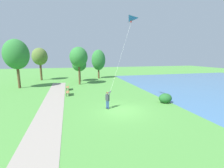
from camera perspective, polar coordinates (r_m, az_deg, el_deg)
name	(u,v)px	position (r m, az deg, el deg)	size (l,w,h in m)	color
ground_plane	(122,111)	(15.23, 3.60, -9.81)	(120.00, 120.00, 0.00)	#4C8E3D
walkway_path	(51,109)	(16.61, -21.69, -8.78)	(2.40, 32.00, 0.02)	gray
person_kite_flyer	(108,99)	(15.43, -1.62, -5.43)	(0.63, 0.50, 1.83)	#232328
flying_kite	(129,20)	(17.21, 6.25, 22.61)	(2.66, 1.87, 7.54)	blue
park_bench_near_walkway	(68,91)	(21.68, -15.98, -2.69)	(0.48, 1.51, 0.88)	olive
park_bench_far_walkway	(68,87)	(25.11, -15.99, -0.95)	(0.48, 1.51, 0.88)	olive
tree_lakeside_near	(40,57)	(37.07, -25.22, 9.12)	(3.20, 3.14, 7.02)	brown
tree_treeline_right	(16,55)	(29.34, -31.99, 9.25)	(3.89, 3.38, 7.92)	brown
tree_behind_path	(98,60)	(36.87, -5.04, 8.83)	(3.24, 2.67, 6.75)	brown
tree_horizon_far	(79,65)	(33.11, -12.05, 7.07)	(2.95, 3.04, 5.00)	brown
tree_treeline_left	(79,57)	(29.11, -12.26, 9.71)	(3.27, 3.51, 6.92)	brown
lakeside_shrub	(165,98)	(18.46, 19.17, -4.99)	(1.48, 1.22, 1.09)	#236028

